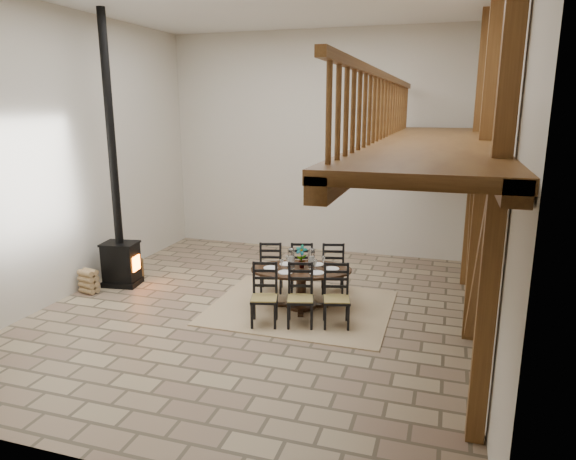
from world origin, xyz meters
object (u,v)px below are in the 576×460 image
(dining_table, at_px, (301,287))
(log_stack, at_px, (89,281))
(log_basket, at_px, (129,269))
(wood_stove, at_px, (118,228))

(dining_table, height_order, log_stack, dining_table)
(dining_table, relative_size, log_basket, 3.84)
(dining_table, xyz_separation_m, log_basket, (-3.68, 0.40, -0.17))
(wood_stove, height_order, log_basket, wood_stove)
(log_basket, relative_size, log_stack, 1.29)
(wood_stove, bearing_deg, log_basket, 95.65)
(wood_stove, distance_m, log_stack, 1.11)
(dining_table, distance_m, wood_stove, 3.68)
(log_stack, bearing_deg, log_basket, 74.97)
(wood_stove, xyz_separation_m, log_stack, (-0.32, -0.57, -0.90))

